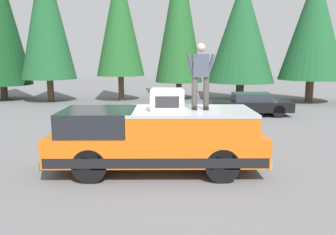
{
  "coord_description": "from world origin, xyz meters",
  "views": [
    {
      "loc": [
        -9.37,
        -0.09,
        3.02
      ],
      "look_at": [
        0.04,
        -0.17,
        1.35
      ],
      "focal_mm": 37.21,
      "sensor_mm": 36.0,
      "label": 1
    }
  ],
  "objects_px": {
    "person_on_truck_bed": "(201,75)",
    "parked_car_black": "(250,104)",
    "pickup_truck": "(157,139)",
    "compressor_unit": "(167,100)"
  },
  "relations": [
    {
      "from": "compressor_unit",
      "to": "person_on_truck_bed",
      "type": "distance_m",
      "value": 1.08
    },
    {
      "from": "pickup_truck",
      "to": "compressor_unit",
      "type": "height_order",
      "value": "compressor_unit"
    },
    {
      "from": "compressor_unit",
      "to": "parked_car_black",
      "type": "bearing_deg",
      "value": -25.81
    },
    {
      "from": "person_on_truck_bed",
      "to": "parked_car_black",
      "type": "relative_size",
      "value": 0.41
    },
    {
      "from": "person_on_truck_bed",
      "to": "pickup_truck",
      "type": "bearing_deg",
      "value": 90.61
    },
    {
      "from": "pickup_truck",
      "to": "parked_car_black",
      "type": "relative_size",
      "value": 1.35
    },
    {
      "from": "pickup_truck",
      "to": "compressor_unit",
      "type": "bearing_deg",
      "value": -124.76
    },
    {
      "from": "person_on_truck_bed",
      "to": "parked_car_black",
      "type": "bearing_deg",
      "value": -21.62
    },
    {
      "from": "compressor_unit",
      "to": "parked_car_black",
      "type": "xyz_separation_m",
      "value": [
        8.95,
        -4.33,
        -1.35
      ]
    },
    {
      "from": "person_on_truck_bed",
      "to": "parked_car_black",
      "type": "height_order",
      "value": "person_on_truck_bed"
    }
  ]
}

